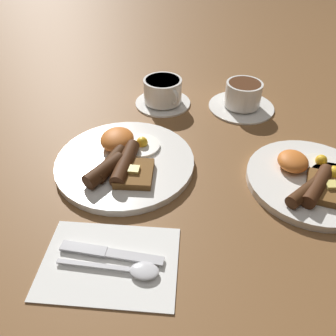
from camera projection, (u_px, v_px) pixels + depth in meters
name	position (u px, v px, depth m)	size (l,w,h in m)	color
ground_plane	(126.00, 165.00, 0.66)	(3.00, 3.00, 0.00)	brown
breakfast_plate_near	(124.00, 160.00, 0.65)	(0.28, 0.28, 0.05)	white
breakfast_plate_far	(312.00, 179.00, 0.61)	(0.24, 0.24, 0.04)	white
teacup_near	(163.00, 93.00, 0.83)	(0.14, 0.14, 0.07)	white
teacup_far	(243.00, 98.00, 0.82)	(0.16, 0.16, 0.07)	white
napkin	(110.00, 262.00, 0.49)	(0.14, 0.20, 0.01)	white
knife	(105.00, 252.00, 0.50)	(0.03, 0.16, 0.01)	silver
spoon	(132.00, 270.00, 0.47)	(0.03, 0.15, 0.01)	silver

